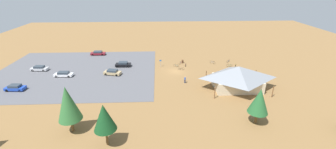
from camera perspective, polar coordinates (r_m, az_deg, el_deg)
name	(u,v)px	position (r m, az deg, el deg)	size (l,w,h in m)	color
ground	(175,71)	(62.33, 1.91, 0.81)	(160.00, 160.00, 0.00)	olive
parking_lot_asphalt	(77,71)	(67.32, -22.44, 0.74)	(43.83, 35.50, 0.05)	#56565B
bike_pavilion	(238,76)	(53.93, 17.49, -0.40)	(13.14, 9.62, 5.54)	beige
trash_bin	(183,61)	(68.83, 3.75, 3.39)	(0.60, 0.60, 0.90)	brown
lot_sign	(160,62)	(65.27, -1.94, 3.19)	(0.56, 0.08, 2.20)	#99999E
pine_west	(259,101)	(41.56, 22.39, -6.33)	(3.52, 3.52, 6.80)	brown
pine_far_east	(68,103)	(39.49, -24.34, -6.79)	(3.83, 3.83, 8.42)	brown
pine_midwest	(104,117)	(34.66, -16.08, -10.53)	(3.44, 3.44, 7.22)	brown
bicycle_red_yard_front	(186,65)	(66.07, 4.53, 2.40)	(0.56, 1.55, 0.82)	black
bicycle_purple_mid_cluster	(181,63)	(67.83, 3.39, 3.02)	(1.35, 1.24, 0.82)	black
bicycle_green_lone_east	(229,65)	(68.07, 15.48, 2.27)	(1.72, 0.48, 0.90)	black
bicycle_blue_yard_left	(228,61)	(71.54, 15.20, 3.30)	(1.31, 1.16, 0.78)	black
bicycle_black_edge_south	(181,69)	(63.25, 3.43, 1.49)	(1.80, 0.48, 0.85)	black
bicycle_teal_near_sign	(176,65)	(65.67, 2.11, 2.34)	(1.53, 0.75, 0.80)	black
bicycle_silver_near_porch	(213,62)	(69.43, 11.38, 3.10)	(1.44, 0.99, 0.92)	black
bicycle_yellow_yard_center	(236,65)	(68.55, 16.95, 2.26)	(0.83, 1.59, 0.92)	black
car_silver_mid_lot	(39,68)	(72.25, -30.13, 1.39)	(4.77, 2.18, 1.38)	#BCBCC1
car_white_back_corner	(64,74)	(64.83, -25.24, 0.08)	(4.86, 2.02, 1.35)	white
car_blue_inner_stall	(15,88)	(62.45, -34.60, -2.78)	(4.41, 2.15, 1.38)	#1E42B2
car_maroon_end_stall	(98,53)	(79.36, -17.53, 5.28)	(4.81, 1.93, 1.38)	maroon
car_black_near_entry	(123,64)	(66.73, -11.45, 2.61)	(4.50, 1.98, 1.48)	black
car_tan_second_row	(112,72)	(61.63, -14.08, 0.57)	(4.87, 2.98, 1.41)	tan
visitor_at_bikes	(185,80)	(55.20, 4.37, -1.31)	(0.37, 0.36, 1.73)	#2D3347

